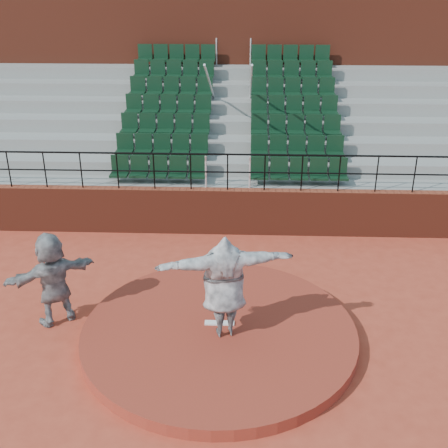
{
  "coord_description": "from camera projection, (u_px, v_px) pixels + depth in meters",
  "views": [
    {
      "loc": [
        0.46,
        -9.35,
        6.82
      ],
      "look_at": [
        0.0,
        2.5,
        1.4
      ],
      "focal_mm": 45.0,
      "sensor_mm": 36.0,
      "label": 1
    }
  ],
  "objects": [
    {
      "name": "seating_deck",
      "position": [
        231.0,
        146.0,
        18.61
      ],
      "size": [
        24.0,
        5.97,
        4.63
      ],
      "color": "gray",
      "rests_on": "ground"
    },
    {
      "name": "pitching_rubber",
      "position": [
        219.0,
        323.0,
        11.37
      ],
      "size": [
        0.6,
        0.15,
        0.03
      ],
      "primitive_type": "cube",
      "color": "white",
      "rests_on": "pitchers_mound"
    },
    {
      "name": "pitchers_mound",
      "position": [
        219.0,
        333.0,
        11.29
      ],
      "size": [
        5.5,
        5.5,
        0.25
      ],
      "primitive_type": "cylinder",
      "color": "maroon",
      "rests_on": "ground"
    },
    {
      "name": "pitcher",
      "position": [
        224.0,
        286.0,
        10.66
      ],
      "size": [
        2.69,
        1.28,
        2.12
      ],
      "primitive_type": "imported",
      "rotation": [
        0.0,
        0.0,
        3.37
      ],
      "color": "black",
      "rests_on": "pitchers_mound"
    },
    {
      "name": "press_box_facade",
      "position": [
        234.0,
        62.0,
        21.32
      ],
      "size": [
        24.0,
        3.0,
        7.1
      ],
      "primitive_type": "cube",
      "color": "maroon",
      "rests_on": "ground"
    },
    {
      "name": "fielder",
      "position": [
        53.0,
        279.0,
        11.5
      ],
      "size": [
        1.89,
        1.57,
        2.03
      ],
      "primitive_type": "imported",
      "rotation": [
        0.0,
        0.0,
        3.75
      ],
      "color": "black",
      "rests_on": "ground"
    },
    {
      "name": "boundary_wall",
      "position": [
        227.0,
        211.0,
        15.62
      ],
      "size": [
        24.0,
        0.3,
        1.3
      ],
      "primitive_type": "cube",
      "color": "maroon",
      "rests_on": "ground"
    },
    {
      "name": "ground",
      "position": [
        219.0,
        338.0,
        11.34
      ],
      "size": [
        90.0,
        90.0,
        0.0
      ],
      "primitive_type": "plane",
      "color": "#AD3C27",
      "rests_on": "ground"
    },
    {
      "name": "wall_railing",
      "position": [
        228.0,
        164.0,
        15.04
      ],
      "size": [
        24.04,
        0.05,
        1.03
      ],
      "color": "black",
      "rests_on": "boundary_wall"
    }
  ]
}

